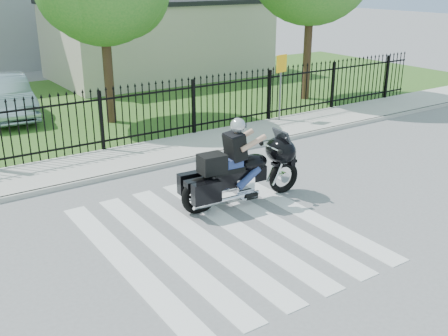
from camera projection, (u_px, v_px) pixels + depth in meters
ground at (220, 234)px, 10.29m from camera, size 120.00×120.00×0.00m
crosswalk at (220, 233)px, 10.29m from camera, size 5.00×5.50×0.01m
sidewalk at (118, 161)px, 14.16m from camera, size 40.00×2.00×0.12m
curb at (134, 171)px, 13.38m from camera, size 40.00×0.12×0.12m
grass_strip at (43, 110)px, 19.62m from camera, size 40.00×12.00×0.02m
iron_fence at (102, 122)px, 14.64m from camera, size 26.00×0.04×1.80m
building_low at (159, 40)px, 25.80m from camera, size 10.00×6.00×3.50m
building_low_roof at (157, 1)px, 25.16m from camera, size 10.20×6.20×0.20m
motorcycle_rider at (240, 168)px, 11.43m from camera, size 3.01×1.04×1.99m
parked_car at (5, 97)px, 18.43m from camera, size 1.88×4.56×1.47m
traffic_sign at (281, 74)px, 17.39m from camera, size 0.48×0.12×2.20m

